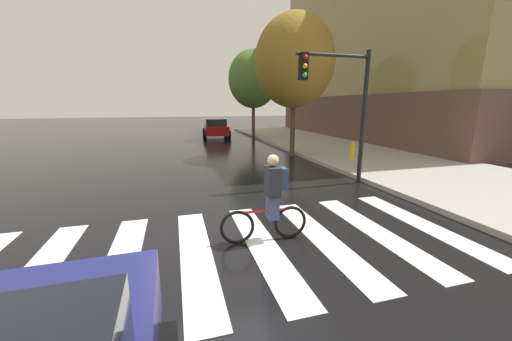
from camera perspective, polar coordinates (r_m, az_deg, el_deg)
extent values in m
plane|color=black|center=(5.38, -8.31, -15.79)|extent=(120.00, 120.00, 0.00)
cube|color=silver|center=(5.79, -37.74, -16.33)|extent=(0.55, 3.86, 0.01)
cube|color=silver|center=(5.44, -25.25, -16.58)|extent=(0.55, 3.86, 0.01)
cube|color=silver|center=(5.36, -11.76, -16.02)|extent=(0.55, 3.86, 0.01)
cube|color=silver|center=(5.55, 1.34, -14.66)|extent=(0.55, 3.86, 0.01)
cube|color=silver|center=(5.99, 12.88, -12.83)|extent=(0.55, 3.86, 0.01)
cube|color=silver|center=(6.63, 22.39, -10.92)|extent=(0.55, 3.86, 0.01)
cube|color=silver|center=(7.41, 29.96, -9.17)|extent=(0.55, 3.86, 0.01)
cube|color=maroon|center=(23.34, -7.97, 8.10)|extent=(2.07, 4.45, 0.66)
cube|color=black|center=(23.16, -7.99, 9.52)|extent=(1.71, 2.18, 0.52)
cylinder|color=black|center=(24.71, -10.26, 7.51)|extent=(0.27, 0.66, 0.64)
cylinder|color=black|center=(24.82, -6.04, 7.67)|extent=(0.27, 0.66, 0.64)
cylinder|color=black|center=(21.95, -10.09, 6.86)|extent=(0.27, 0.66, 0.64)
cylinder|color=black|center=(22.07, -5.35, 7.03)|extent=(0.27, 0.66, 0.64)
torus|color=black|center=(5.75, 6.78, -10.13)|extent=(0.66, 0.09, 0.66)
torus|color=black|center=(5.50, -3.74, -11.19)|extent=(0.66, 0.09, 0.66)
cylinder|color=red|center=(5.50, 1.67, -8.02)|extent=(0.89, 0.09, 0.05)
cylinder|color=red|center=(5.52, 3.27, -7.19)|extent=(0.04, 0.04, 0.45)
cube|color=#384772|center=(5.50, 3.27, -6.70)|extent=(0.21, 0.29, 0.56)
cube|color=#26262D|center=(5.36, 3.34, -2.17)|extent=(0.25, 0.37, 0.56)
sphere|color=tan|center=(5.27, 3.39, 2.03)|extent=(0.22, 0.22, 0.22)
cube|color=navy|center=(5.40, 5.17, -1.54)|extent=(0.17, 0.29, 0.40)
cylinder|color=black|center=(9.98, 20.51, 9.41)|extent=(0.14, 0.14, 4.20)
cylinder|color=black|center=(9.42, 15.14, 21.22)|extent=(2.40, 0.10, 0.10)
cube|color=black|center=(8.94, 9.38, 19.69)|extent=(0.24, 0.20, 0.76)
sphere|color=red|center=(8.87, 9.76, 21.29)|extent=(0.14, 0.14, 0.14)
sphere|color=gold|center=(8.84, 9.70, 19.75)|extent=(0.14, 0.14, 0.14)
sphere|color=green|center=(8.81, 9.64, 18.20)|extent=(0.14, 0.14, 0.14)
cylinder|color=gold|center=(13.96, 18.58, 3.62)|extent=(0.22, 0.22, 0.65)
sphere|color=gold|center=(13.91, 18.69, 5.11)|extent=(0.18, 0.18, 0.18)
cylinder|color=gold|center=(14.05, 19.13, 3.77)|extent=(0.12, 0.09, 0.09)
cylinder|color=#4C3823|center=(14.77, 7.28, 8.82)|extent=(0.24, 0.24, 3.08)
ellipsoid|color=olive|center=(14.87, 7.64, 20.71)|extent=(3.83, 3.83, 4.40)
cylinder|color=#4C3823|center=(22.16, -0.53, 10.10)|extent=(0.24, 0.24, 2.94)
ellipsoid|color=#47722D|center=(22.20, -0.54, 17.69)|extent=(3.66, 3.66, 4.21)
cube|color=brown|center=(27.46, 29.68, 9.25)|extent=(15.23, 20.94, 3.20)
cube|color=olive|center=(28.30, 31.65, 25.30)|extent=(14.93, 20.52, 12.56)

